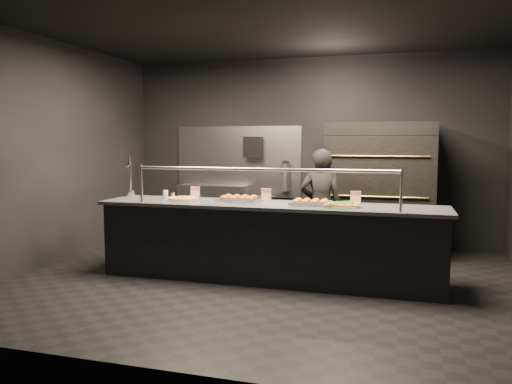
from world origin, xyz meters
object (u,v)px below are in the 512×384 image
Objects in this scene: pizza_oven at (380,188)px; slider_tray_a at (239,199)px; prep_shelf at (213,211)px; beer_tap at (130,184)px; towel_dispenser at (253,147)px; square_pizza at (341,205)px; round_pizza at (182,199)px; trash_bin at (262,219)px; worker at (321,207)px; slider_tray_b at (311,203)px; service_counter at (268,242)px; fire_extinguisher at (285,177)px.

slider_tray_a is at bearing -131.87° from pizza_oven.
beer_tap reaches higher than prep_shelf.
beer_tap is at bearing -115.60° from towel_dispenser.
pizza_oven is 3.92× the size of square_pizza.
square_pizza is (1.97, -0.06, 0.00)m from round_pizza.
prep_shelf is 2.39m from round_pizza.
worker is (1.15, -1.20, 0.40)m from trash_bin.
square_pizza is (0.35, -0.04, -0.01)m from slider_tray_b.
trash_bin is at bearing 171.89° from pizza_oven.
towel_dispenser is 2.44m from round_pizza.
service_counter is 9.84× the size of round_pizza.
fire_extinguisher is at bearing 3.66° from prep_shelf.
towel_dispenser is (-2.10, 0.49, 0.58)m from pizza_oven.
trash_bin is at bearing -9.40° from prep_shelf.
pizza_oven is at bearing 48.13° from slider_tray_a.
service_counter is at bearing -1.78° from round_pizza.
fire_extinguisher is (-1.55, 0.50, 0.09)m from pizza_oven.
service_counter is 7.85× the size of slider_tray_b.
pizza_oven is 3.78× the size of fire_extinguisher.
round_pizza is at bearing -141.20° from pizza_oven.
fire_extinguisher reaches higher than square_pizza.
prep_shelf is at bearing 171.46° from pizza_oven.
service_counter is 2.82m from prep_shelf.
slider_tray_b is 0.34× the size of worker.
worker is (0.47, 0.96, 0.31)m from service_counter.
slider_tray_a reaches higher than prep_shelf.
round_pizza is 1.85m from worker.
slider_tray_b reaches higher than round_pizza.
service_counter is 0.64m from slider_tray_a.
beer_tap is at bearing -122.89° from trash_bin.
worker reaches higher than beer_tap.
round_pizza is at bearing 178.30° from square_pizza.
towel_dispenser is 0.46× the size of trash_bin.
round_pizza is at bearing -11.22° from beer_tap.
prep_shelf is at bearing -40.42° from worker.
beer_tap reaches higher than service_counter.
slider_tray_a is at bearing -3.21° from beer_tap.
towel_dispenser reaches higher than fire_extinguisher.
worker is at bearing -46.38° from trash_bin.
prep_shelf is at bearing 124.59° from service_counter.
worker is (0.87, 0.85, -0.17)m from slider_tray_a.
square_pizza reaches higher than trash_bin.
trash_bin is (-0.27, 2.05, -0.57)m from slider_tray_a.
pizza_oven reaches higher than slider_tray_b.
service_counter is 7.17× the size of beer_tap.
worker is at bearing 44.29° from slider_tray_a.
pizza_oven is 1.20m from worker.
towel_dispenser is 0.72× the size of square_pizza.
worker is (-0.38, 0.99, -0.16)m from square_pizza.
slider_tray_a reaches higher than round_pizza.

